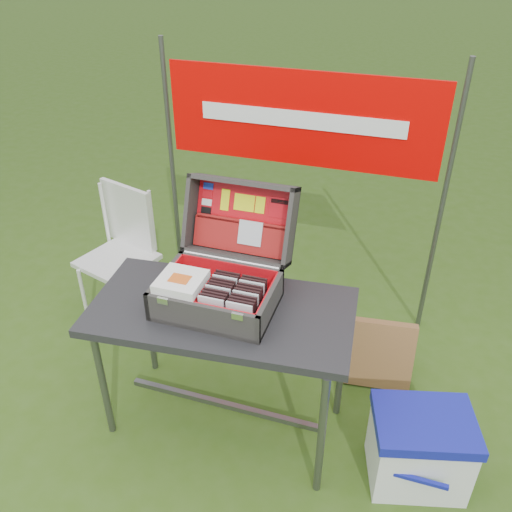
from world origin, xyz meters
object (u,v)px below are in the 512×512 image
(table, at_px, (224,368))
(cooler, at_px, (419,449))
(cardboard_box, at_px, (379,354))
(suitcase, at_px, (220,258))
(chair, at_px, (117,262))

(table, xyz_separation_m, cooler, (0.97, -0.03, -0.18))
(cooler, relative_size, cardboard_box, 1.11)
(suitcase, height_order, chair, suitcase)
(chair, bearing_deg, cooler, -1.65)
(table, bearing_deg, suitcase, 104.68)
(table, bearing_deg, cardboard_box, 32.13)
(table, distance_m, cooler, 0.99)
(cooler, xyz_separation_m, chair, (-1.93, 0.65, 0.24))
(cooler, bearing_deg, suitcase, 159.94)
(cardboard_box, bearing_deg, chair, 171.13)
(cooler, bearing_deg, chair, 146.83)
(cardboard_box, bearing_deg, cooler, -72.17)
(table, distance_m, cardboard_box, 0.91)
(table, height_order, cardboard_box, table)
(table, relative_size, cooler, 2.71)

